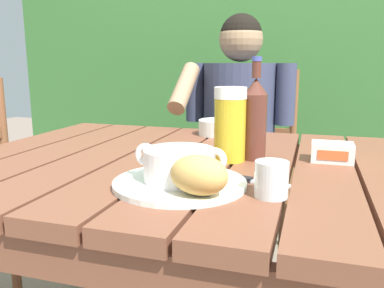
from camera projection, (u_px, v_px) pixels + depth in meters
name	position (u px, v px, depth m)	size (l,w,h in m)	color
dining_table	(205.00, 190.00, 1.07)	(1.35, 0.96, 0.73)	brown
hedge_backdrop	(277.00, 40.00, 2.70)	(3.56, 0.87, 2.72)	#34672F
chair_near_diner	(244.00, 166.00, 1.98)	(0.48, 0.46, 0.95)	brown
person_eating	(236.00, 128.00, 1.75)	(0.48, 0.47, 1.19)	#353B55
serving_plate	(180.00, 183.00, 0.83)	(0.28, 0.28, 0.01)	white
soup_bowl	(180.00, 164.00, 0.82)	(0.20, 0.15, 0.08)	white
bread_roll	(199.00, 175.00, 0.74)	(0.14, 0.12, 0.08)	tan
beer_glass	(230.00, 124.00, 1.03)	(0.08, 0.08, 0.19)	gold
beer_bottle	(255.00, 117.00, 1.04)	(0.06, 0.06, 0.27)	#562B21
water_glass_small	(271.00, 179.00, 0.76)	(0.07, 0.07, 0.07)	silver
butter_tub	(332.00, 152.00, 1.04)	(0.10, 0.08, 0.05)	white
table_knife	(251.00, 180.00, 0.86)	(0.14, 0.05, 0.01)	silver
diner_bowl	(220.00, 127.00, 1.42)	(0.15, 0.15, 0.05)	white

